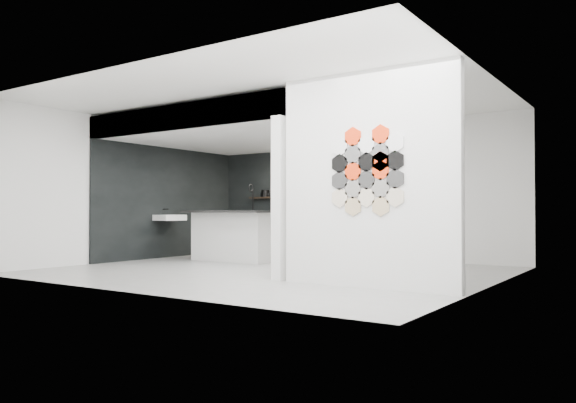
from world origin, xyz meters
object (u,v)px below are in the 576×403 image
(wall_basin, at_px, (170,218))
(stockpot, at_px, (265,193))
(glass_vase, at_px, (360,192))
(partition_panel, at_px, (368,179))
(kitchen_island, at_px, (233,235))
(kettle, at_px, (337,192))
(bottle_dark, at_px, (304,192))
(glass_bowl, at_px, (359,193))
(utensil_cup, at_px, (269,195))

(wall_basin, height_order, stockpot, stockpot)
(stockpot, height_order, glass_vase, stockpot)
(partition_panel, distance_m, wall_basin, 5.78)
(partition_panel, xyz_separation_m, kitchen_island, (-3.93, 2.02, -0.89))
(wall_basin, distance_m, kettle, 3.57)
(stockpot, relative_size, bottle_dark, 1.03)
(glass_vase, bearing_deg, glass_bowl, 180.00)
(partition_panel, distance_m, bottle_dark, 5.17)
(partition_panel, height_order, kitchen_island, partition_panel)
(bottle_dark, bearing_deg, utensil_cup, 180.00)
(partition_panel, xyz_separation_m, glass_vase, (-2.08, 3.87, -0.02))
(wall_basin, relative_size, glass_bowl, 4.55)
(kitchen_island, relative_size, utensil_cup, 21.16)
(wall_basin, bearing_deg, kitchen_island, 8.34)
(partition_panel, relative_size, bottle_dark, 15.38)
(wall_basin, relative_size, stockpot, 3.20)
(kettle, xyz_separation_m, glass_bowl, (0.51, 0.00, -0.03))
(stockpot, xyz_separation_m, utensil_cup, (0.11, 0.00, -0.03))
(kettle, bearing_deg, bottle_dark, -162.67)
(utensil_cup, bearing_deg, wall_basin, -117.48)
(bottle_dark, bearing_deg, kitchen_island, -105.24)
(partition_panel, distance_m, glass_vase, 4.39)
(wall_basin, height_order, kitchen_island, kitchen_island)
(utensil_cup, bearing_deg, kitchen_island, -76.04)
(kettle, distance_m, glass_bowl, 0.51)
(stockpot, bearing_deg, glass_vase, 0.00)
(wall_basin, relative_size, kitchen_island, 0.31)
(partition_panel, bearing_deg, kitchen_island, 152.77)
(bottle_dark, bearing_deg, kettle, 0.00)
(wall_basin, distance_m, glass_bowl, 3.99)
(utensil_cup, bearing_deg, partition_panel, -41.35)
(kettle, distance_m, glass_vase, 0.53)
(wall_basin, bearing_deg, utensil_cup, 62.52)
(glass_bowl, xyz_separation_m, utensil_cup, (-2.29, 0.00, -0.00))
(partition_panel, relative_size, wall_basin, 4.67)
(kitchen_island, bearing_deg, bottle_dark, 73.84)
(glass_vase, bearing_deg, stockpot, 180.00)
(partition_panel, bearing_deg, bottle_dark, 131.61)
(partition_panel, bearing_deg, glass_vase, 118.23)
(glass_bowl, xyz_separation_m, glass_vase, (0.02, 0.00, 0.02))
(kitchen_island, xyz_separation_m, bottle_dark, (0.50, 1.84, 0.90))
(wall_basin, height_order, bottle_dark, bottle_dark)
(glass_vase, bearing_deg, partition_panel, -61.77)
(utensil_cup, bearing_deg, glass_vase, 0.00)
(wall_basin, relative_size, kettle, 3.33)
(kitchen_island, distance_m, glass_vase, 2.76)
(kitchen_island, height_order, utensil_cup, kitchen_island)
(glass_bowl, distance_m, bottle_dark, 1.34)
(glass_bowl, bearing_deg, stockpot, 180.00)
(partition_panel, height_order, bottle_dark, partition_panel)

